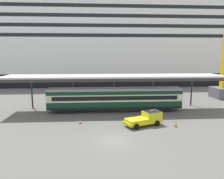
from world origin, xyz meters
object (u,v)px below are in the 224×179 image
(train_carriage, at_px, (115,98))
(traffic_cone_mid, at_px, (176,124))
(cruise_ship, at_px, (122,46))
(traffic_cone_near, at_px, (80,122))
(service_truck, at_px, (146,118))

(train_carriage, distance_m, traffic_cone_mid, 11.67)
(cruise_ship, xyz_separation_m, traffic_cone_mid, (2.03, -49.08, -12.62))
(train_carriage, height_order, traffic_cone_near, train_carriage)
(cruise_ship, relative_size, service_truck, 27.40)
(train_carriage, distance_m, service_truck, 8.50)
(cruise_ship, bearing_deg, traffic_cone_mid, -87.63)
(cruise_ship, relative_size, train_carriage, 6.67)
(traffic_cone_near, bearing_deg, service_truck, -6.83)
(train_carriage, distance_m, traffic_cone_near, 8.64)
(service_truck, bearing_deg, traffic_cone_mid, -14.87)
(cruise_ship, xyz_separation_m, service_truck, (-1.88, -48.04, -12.01))
(service_truck, bearing_deg, train_carriage, 117.07)
(train_carriage, height_order, traffic_cone_mid, train_carriage)
(train_carriage, bearing_deg, service_truck, -62.93)
(traffic_cone_near, relative_size, traffic_cone_mid, 0.78)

